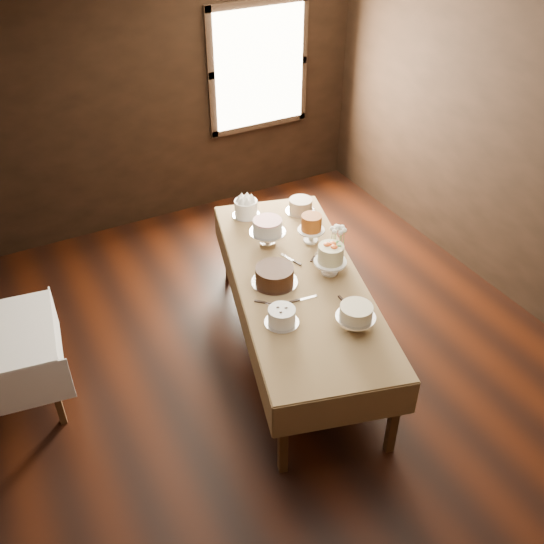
{
  "coord_description": "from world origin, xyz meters",
  "views": [
    {
      "loc": [
        -1.84,
        -3.25,
        3.83
      ],
      "look_at": [
        0.0,
        0.2,
        0.95
      ],
      "focal_mm": 40.26,
      "sensor_mm": 36.0,
      "label": 1
    }
  ],
  "objects": [
    {
      "name": "cake_server_a",
      "position": [
        0.18,
        -0.07,
        0.81
      ],
      "size": [
        0.24,
        0.05,
        0.01
      ],
      "primitive_type": "cube",
      "rotation": [
        0.0,
        0.0,
        -0.11
      ],
      "color": "silver",
      "rests_on": "display_table"
    },
    {
      "name": "cake_chocolate",
      "position": [
        0.04,
        0.23,
        0.88
      ],
      "size": [
        0.38,
        0.38,
        0.15
      ],
      "color": "silver",
      "rests_on": "display_table"
    },
    {
      "name": "cake_caramel",
      "position": [
        0.62,
        0.62,
        0.93
      ],
      "size": [
        0.26,
        0.26,
        0.28
      ],
      "color": "white",
      "rests_on": "display_table"
    },
    {
      "name": "cake_server_b",
      "position": [
        0.4,
        -0.33,
        0.81
      ],
      "size": [
        0.03,
        0.24,
        0.01
      ],
      "primitive_type": "cube",
      "rotation": [
        0.0,
        0.0,
        -1.61
      ],
      "color": "silver",
      "rests_on": "display_table"
    },
    {
      "name": "floor",
      "position": [
        0.0,
        0.0,
        0.0
      ],
      "size": [
        5.0,
        6.0,
        0.01
      ],
      "primitive_type": "cube",
      "color": "black",
      "rests_on": "ground"
    },
    {
      "name": "cake_server_c",
      "position": [
        0.31,
        0.49,
        0.81
      ],
      "size": [
        0.09,
        0.24,
        0.01
      ],
      "primitive_type": "cube",
      "rotation": [
        0.0,
        0.0,
        1.85
      ],
      "color": "silver",
      "rests_on": "display_table"
    },
    {
      "name": "cake_cream",
      "position": [
        0.31,
        -0.53,
        0.9
      ],
      "size": [
        0.3,
        0.3,
        0.21
      ],
      "color": "silver",
      "rests_on": "display_table"
    },
    {
      "name": "display_table",
      "position": [
        0.24,
        0.2,
        0.75
      ],
      "size": [
        1.67,
        2.78,
        0.81
      ],
      "rotation": [
        0.0,
        0.0,
        -0.27
      ],
      "color": "#3D2410",
      "rests_on": "ground"
    },
    {
      "name": "cake_server_e",
      "position": [
        -0.09,
        -0.02,
        0.81
      ],
      "size": [
        0.19,
        0.18,
        0.01
      ],
      "primitive_type": "cube",
      "rotation": [
        0.0,
        0.0,
        -0.76
      ],
      "color": "silver",
      "rests_on": "display_table"
    },
    {
      "name": "cake_swirl",
      "position": [
        -0.15,
        -0.23,
        0.87
      ],
      "size": [
        0.29,
        0.29,
        0.13
      ],
      "color": "silver",
      "rests_on": "display_table"
    },
    {
      "name": "cake_flowers",
      "position": [
        0.51,
        0.14,
        0.93
      ],
      "size": [
        0.29,
        0.29,
        0.28
      ],
      "color": "white",
      "rests_on": "display_table"
    },
    {
      "name": "cake_meringue",
      "position": [
        0.3,
        1.29,
        0.89
      ],
      "size": [
        0.26,
        0.26,
        0.16
      ],
      "color": "silver",
      "rests_on": "display_table"
    },
    {
      "name": "wall_back",
      "position": [
        0.0,
        3.0,
        1.4
      ],
      "size": [
        5.0,
        0.02,
        2.8
      ],
      "primitive_type": "cube",
      "color": "black",
      "rests_on": "ground"
    },
    {
      "name": "ceiling",
      "position": [
        0.0,
        0.0,
        2.8
      ],
      "size": [
        5.0,
        6.0,
        0.01
      ],
      "primitive_type": "cube",
      "color": "beige",
      "rests_on": "wall_back"
    },
    {
      "name": "flower_bouquet",
      "position": [
        0.65,
        0.26,
        1.06
      ],
      "size": [
        0.14,
        0.14,
        0.2
      ],
      "primitive_type": null,
      "color": "white",
      "rests_on": "flower_vase"
    },
    {
      "name": "wall_right",
      "position": [
        2.5,
        0.0,
        1.4
      ],
      "size": [
        0.02,
        6.0,
        2.8
      ],
      "primitive_type": "cube",
      "color": "black",
      "rests_on": "ground"
    },
    {
      "name": "cake_speckled",
      "position": [
        0.8,
        1.11,
        0.87
      ],
      "size": [
        0.3,
        0.3,
        0.13
      ],
      "color": "silver",
      "rests_on": "display_table"
    },
    {
      "name": "flower_vase",
      "position": [
        0.65,
        0.26,
        0.87
      ],
      "size": [
        0.14,
        0.14,
        0.14
      ],
      "primitive_type": "imported",
      "rotation": [
        0.0,
        0.0,
        6.23
      ],
      "color": "#2D2823",
      "rests_on": "display_table"
    },
    {
      "name": "window",
      "position": [
        1.3,
        2.94,
        1.6
      ],
      "size": [
        1.1,
        0.05,
        1.3
      ],
      "primitive_type": "cube",
      "color": "#FFEABF",
      "rests_on": "wall_back"
    },
    {
      "name": "cake_server_d",
      "position": [
        0.58,
        0.44,
        0.81
      ],
      "size": [
        0.21,
        0.17,
        0.01
      ],
      "primitive_type": "cube",
      "rotation": [
        0.0,
        0.0,
        0.65
      ],
      "color": "silver",
      "rests_on": "display_table"
    },
    {
      "name": "cake_lattice",
      "position": [
        0.26,
        0.78,
        0.91
      ],
      "size": [
        0.34,
        0.34,
        0.24
      ],
      "color": "silver",
      "rests_on": "display_table"
    }
  ]
}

